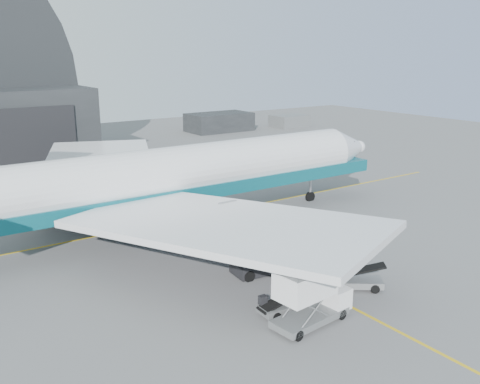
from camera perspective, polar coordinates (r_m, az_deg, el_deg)
ground at (r=42.45m, az=7.16°, el=-9.71°), size 200.00×200.00×0.00m
taxi_lines at (r=51.79m, az=-2.23°, el=-4.95°), size 80.00×42.12×0.02m
distant_bldg_a at (r=120.46m, az=-2.22°, el=6.52°), size 14.00×8.00×4.00m
distant_bldg_b at (r=127.25m, az=5.27°, el=6.92°), size 8.00×6.00×2.80m
airliner at (r=53.05m, az=-7.70°, el=1.55°), size 55.58×53.90×19.51m
catering_truck at (r=35.86m, az=7.48°, el=-10.94°), size 6.06×2.75×4.04m
pushback_tug at (r=43.89m, az=2.07°, el=-7.72°), size 4.33×2.79×1.91m
belt_loader_a at (r=38.10m, az=5.36°, el=-11.67°), size 5.15×2.04×1.94m
belt_loader_b at (r=42.03m, az=11.50°, el=-9.24°), size 4.96×4.32×2.01m
traffic_cone at (r=45.70m, az=12.69°, el=-7.80°), size 0.36×0.36×0.51m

